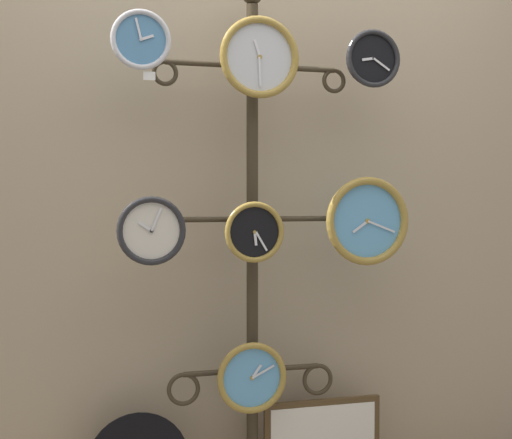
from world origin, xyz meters
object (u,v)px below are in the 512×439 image
clock_middle_left (151,231)px  clock_middle_center (254,232)px  clock_top_left (141,40)px  clock_middle_right (367,221)px  clock_bottom_center (252,378)px  display_stand (252,311)px  clock_top_right (373,59)px  clock_top_center (260,57)px

clock_middle_left → clock_middle_center: 0.35m
clock_top_left → clock_middle_right: bearing=-0.2°
clock_bottom_center → clock_middle_right: bearing=-2.8°
clock_middle_left → clock_middle_right: (0.78, 0.01, 0.03)m
display_stand → clock_middle_right: size_ratio=5.99×
clock_top_right → clock_middle_center: 0.77m
clock_middle_left → clock_bottom_center: bearing=4.3°
clock_bottom_center → clock_middle_center: bearing=-88.7°
clock_top_center → display_stand: bearing=90.7°
clock_top_left → clock_middle_right: size_ratio=0.62×
clock_top_left → clock_middle_left: size_ratio=0.87×
clock_top_right → clock_middle_right: bearing=-166.4°
clock_top_right → clock_bottom_center: bearing=178.0°
display_stand → clock_top_left: size_ratio=9.61×
clock_middle_left → clock_middle_right: clock_middle_right is taller
clock_middle_left → clock_middle_center: size_ratio=1.09×
clock_top_left → clock_top_right: size_ratio=0.95×
display_stand → clock_middle_center: bearing=-102.1°
clock_top_center → clock_middle_right: size_ratio=0.89×
clock_middle_left → clock_top_left: bearing=163.8°
clock_top_right → clock_bottom_center: (-0.45, 0.02, -1.14)m
clock_top_left → clock_top_center: bearing=1.0°
display_stand → clock_bottom_center: (-0.02, -0.08, -0.22)m
clock_top_center → clock_middle_left: clock_top_center is taller
clock_middle_center → clock_middle_right: size_ratio=0.66×
clock_top_center → clock_middle_right: 0.70m
clock_top_left → clock_top_right: bearing=0.1°
clock_top_left → clock_top_center: 0.41m
clock_middle_center → clock_top_center: bearing=38.2°
display_stand → clock_bottom_center: 0.24m
clock_middle_left → clock_bottom_center: 0.63m
clock_top_left → clock_bottom_center: (0.38, 0.02, -1.16)m
clock_top_center → clock_top_right: clock_top_center is taller
clock_middle_left → clock_top_center: bearing=2.4°
clock_middle_right → clock_bottom_center: size_ratio=1.27×
display_stand → clock_top_left: (-0.41, -0.10, 0.93)m
clock_middle_left → display_stand: bearing=15.9°
clock_top_center → clock_middle_center: clock_top_center is taller
display_stand → clock_middle_center: display_stand is taller
display_stand → clock_middle_center: 0.32m
clock_top_right → clock_middle_right: 0.59m
clock_bottom_center → display_stand: bearing=73.1°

